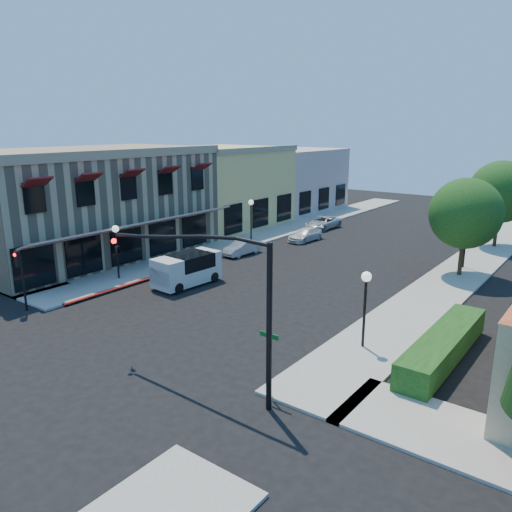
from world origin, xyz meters
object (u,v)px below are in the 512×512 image
Objects in this scene: street_tree_b at (501,192)px; secondary_signal at (20,269)px; parked_car_c at (305,235)px; lamppost_left_near at (116,238)px; street_name_sign at (269,354)px; parked_car_d at (323,223)px; street_tree_a at (466,213)px; lamppost_right_near at (366,290)px; lamppost_right_far at (467,230)px; white_van at (186,268)px; lamppost_left_far at (251,210)px; parked_car_b at (242,248)px; signal_mast_arm at (220,287)px; parked_car_a at (188,262)px.

street_tree_b is 34.97m from secondary_signal.
lamppost_left_near is at bearing -98.22° from parked_car_c.
street_name_sign reaches higher than parked_car_d.
lamppost_right_near is (-0.30, -14.00, -1.46)m from street_tree_a.
parked_car_c is (-13.30, 0.86, -2.19)m from lamppost_right_far.
street_tree_a is 1.53× the size of parked_car_d.
white_van is at bearing 66.21° from secondary_signal.
street_tree_a is 18.08m from white_van.
lamppost_left_far reaches higher than parked_car_b.
white_van is (-12.76, -14.12, -1.63)m from lamppost_right_far.
signal_mast_arm is at bearing -50.05° from parked_car_b.
street_name_sign reaches higher than white_van.
lamppost_right_near is 0.84× the size of parked_car_d.
lamppost_left_far is at bearing -149.97° from street_tree_b.
parked_car_b is 0.90× the size of parked_car_c.
lamppost_left_far is (-0.50, 20.59, 0.42)m from secondary_signal.
lamppost_left_far is 0.81× the size of white_van.
lamppost_right_near is 0.90× the size of parked_car_a.
signal_mast_arm is 13.97m from secondary_signal.
white_van is 1.04× the size of parked_car_d.
white_van is at bearing -72.79° from parked_car_b.
white_van reaches higher than parked_car_d.
parked_car_c is at bearing 176.30° from lamppost_right_far.
lamppost_right_near reaches higher than secondary_signal.
signal_mast_arm reaches higher than white_van.
lamppost_right_near is at bearing -53.93° from parked_car_d.
street_name_sign is at bearing -19.93° from lamppost_left_near.
lamppost_right_far is 0.84× the size of parked_car_d.
street_tree_a is 0.81× the size of signal_mast_arm.
lamppost_right_near is (17.00, -14.00, 0.00)m from lamppost_left_far.
street_name_sign is at bearing -27.68° from parked_car_a.
street_tree_b reaches higher than lamppost_left_near.
lamppost_right_far is 19.10m from white_van.
secondary_signal is (-13.86, -0.09, -1.77)m from signal_mast_arm.
parked_car_b is at bearing 131.21° from street_name_sign.
parked_car_b is 0.79× the size of parked_car_d.
white_van reaches higher than parked_car_c.
street_tree_a is at bearing 50.79° from secondary_signal.
street_name_sign is 21.85m from lamppost_right_far.
street_tree_b is 1.97× the size of lamppost_left_near.
parked_car_a is at bearing -140.77° from lamppost_right_far.
street_tree_a is 2.59× the size of street_name_sign.
parked_car_c is at bearing -152.30° from street_tree_b.
lamppost_left_far is 0.96× the size of parked_car_c.
lamppost_right_near is 1.06× the size of parked_car_b.
lamppost_right_far reaches higher than parked_car_c.
lamppost_right_far is (-0.30, -8.00, -1.81)m from street_tree_b.
street_tree_a is 1.82× the size of lamppost_right_far.
street_tree_b is 1.97× the size of lamppost_right_near.
lamppost_left_far is 17.12m from lamppost_right_far.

